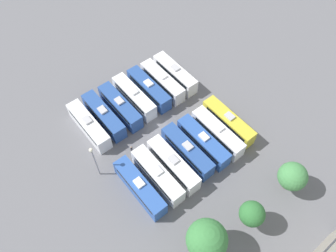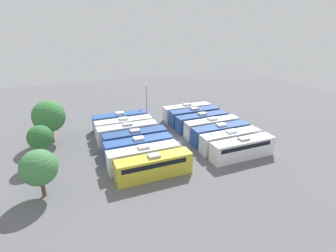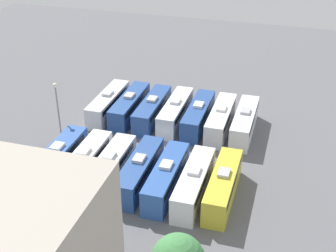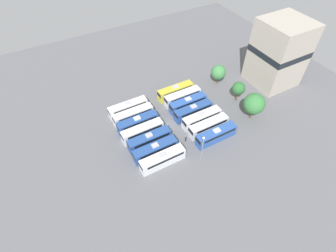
# 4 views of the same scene
# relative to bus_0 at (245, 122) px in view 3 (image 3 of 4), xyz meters

# --- Properties ---
(ground_plane) EXTENTS (114.91, 114.91, 0.00)m
(ground_plane) POSITION_rel_bus_0_xyz_m (9.60, 7.27, -1.69)
(ground_plane) COLOR slate
(bus_0) EXTENTS (2.46, 10.63, 3.44)m
(bus_0) POSITION_rel_bus_0_xyz_m (0.00, 0.00, 0.00)
(bus_0) COLOR white
(bus_0) RESTS_ON ground_plane
(bus_1) EXTENTS (2.46, 10.63, 3.44)m
(bus_1) POSITION_rel_bus_0_xyz_m (3.16, 0.07, 0.00)
(bus_1) COLOR silver
(bus_1) RESTS_ON ground_plane
(bus_2) EXTENTS (2.46, 10.63, 3.44)m
(bus_2) POSITION_rel_bus_0_xyz_m (6.28, -0.06, 0.00)
(bus_2) COLOR #284C93
(bus_2) RESTS_ON ground_plane
(bus_3) EXTENTS (2.46, 10.63, 3.44)m
(bus_3) POSITION_rel_bus_0_xyz_m (9.50, -0.24, 0.00)
(bus_3) COLOR silver
(bus_3) RESTS_ON ground_plane
(bus_4) EXTENTS (2.46, 10.63, 3.44)m
(bus_4) POSITION_rel_bus_0_xyz_m (12.75, 0.03, 0.00)
(bus_4) COLOR #284C93
(bus_4) RESTS_ON ground_plane
(bus_5) EXTENTS (2.46, 10.63, 3.44)m
(bus_5) POSITION_rel_bus_0_xyz_m (16.13, -0.12, 0.00)
(bus_5) COLOR #284C93
(bus_5) RESTS_ON ground_plane
(bus_6) EXTENTS (2.46, 10.63, 3.44)m
(bus_6) POSITION_rel_bus_0_xyz_m (19.29, 0.09, 0.00)
(bus_6) COLOR silver
(bus_6) RESTS_ON ground_plane
(bus_7) EXTENTS (2.46, 10.63, 3.44)m
(bus_7) POSITION_rel_bus_0_xyz_m (0.12, 14.56, 0.00)
(bus_7) COLOR gold
(bus_7) RESTS_ON ground_plane
(bus_8) EXTENTS (2.46, 10.63, 3.44)m
(bus_8) POSITION_rel_bus_0_xyz_m (3.17, 15.05, 0.00)
(bus_8) COLOR silver
(bus_8) RESTS_ON ground_plane
(bus_9) EXTENTS (2.46, 10.63, 3.44)m
(bus_9) POSITION_rel_bus_0_xyz_m (6.28, 14.87, 0.00)
(bus_9) COLOR #2D56A8
(bus_9) RESTS_ON ground_plane
(bus_10) EXTENTS (2.46, 10.63, 3.44)m
(bus_10) POSITION_rel_bus_0_xyz_m (9.47, 14.53, 0.00)
(bus_10) COLOR #284C93
(bus_10) RESTS_ON ground_plane
(bus_11) EXTENTS (2.46, 10.63, 3.44)m
(bus_11) POSITION_rel_bus_0_xyz_m (12.80, 14.98, 0.00)
(bus_11) COLOR white
(bus_11) RESTS_ON ground_plane
(bus_12) EXTENTS (2.46, 10.63, 3.44)m
(bus_12) POSITION_rel_bus_0_xyz_m (15.89, 14.91, 0.00)
(bus_12) COLOR silver
(bus_12) RESTS_ON ground_plane
(bus_13) EXTENTS (2.46, 10.63, 3.44)m
(bus_13) POSITION_rel_bus_0_xyz_m (19.23, 14.81, 0.00)
(bus_13) COLOR #2D56A8
(bus_13) RESTS_ON ground_plane
(worker_person) EXTENTS (0.36, 0.36, 1.74)m
(worker_person) POSITION_rel_bus_0_xyz_m (16.13, 8.13, -0.88)
(worker_person) COLOR #333338
(worker_person) RESTS_ON ground_plane
(light_pole) EXTENTS (0.60, 0.60, 7.88)m
(light_pole) POSITION_rel_bus_0_xyz_m (22.50, 8.21, 3.64)
(light_pole) COLOR gray
(light_pole) RESTS_ON ground_plane
(tree_1) EXTENTS (3.63, 3.63, 6.00)m
(tree_1) POSITION_rel_bus_0_xyz_m (10.14, 28.62, 2.45)
(tree_1) COLOR brown
(tree_1) RESTS_ON ground_plane
(tree_2) EXTENTS (5.51, 5.51, 7.63)m
(tree_2) POSITION_rel_bus_0_xyz_m (17.49, 27.39, 3.17)
(tree_2) COLOR brown
(tree_2) RESTS_ON ground_plane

